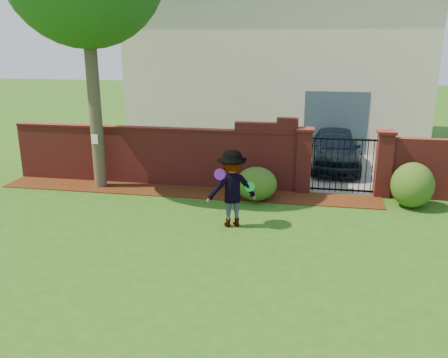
% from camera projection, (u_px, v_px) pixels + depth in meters
% --- Properties ---
extents(ground, '(80.00, 80.00, 0.01)m').
position_uv_depth(ground, '(188.00, 241.00, 10.32)').
color(ground, '#245114').
rests_on(ground, ground).
extents(mulch_bed, '(11.10, 1.08, 0.03)m').
position_uv_depth(mulch_bed, '(185.00, 192.00, 13.63)').
color(mulch_bed, '#38190A').
rests_on(mulch_bed, ground).
extents(brick_wall, '(8.70, 0.31, 2.16)m').
position_uv_depth(brick_wall, '(157.00, 154.00, 14.17)').
color(brick_wall, maroon).
rests_on(brick_wall, ground).
extents(pillar_left, '(0.50, 0.50, 1.88)m').
position_uv_depth(pillar_left, '(304.00, 160.00, 13.41)').
color(pillar_left, maroon).
rests_on(pillar_left, ground).
extents(pillar_right, '(0.50, 0.50, 1.88)m').
position_uv_depth(pillar_right, '(384.00, 163.00, 13.03)').
color(pillar_right, maroon).
rests_on(pillar_right, ground).
extents(iron_gate, '(1.78, 0.03, 1.60)m').
position_uv_depth(iron_gate, '(343.00, 165.00, 13.24)').
color(iron_gate, black).
rests_on(iron_gate, ground).
extents(driveway, '(3.20, 8.00, 0.01)m').
position_uv_depth(driveway, '(335.00, 160.00, 17.26)').
color(driveway, slate).
rests_on(driveway, ground).
extents(house, '(12.40, 6.40, 6.30)m').
position_uv_depth(house, '(277.00, 66.00, 20.55)').
color(house, beige).
rests_on(house, ground).
extents(car, '(1.64, 4.01, 1.36)m').
position_uv_depth(car, '(335.00, 150.00, 15.84)').
color(car, black).
rests_on(car, ground).
extents(paper_notice, '(0.20, 0.01, 0.28)m').
position_uv_depth(paper_notice, '(94.00, 139.00, 13.54)').
color(paper_notice, white).
rests_on(paper_notice, tree).
extents(shrub_left, '(1.13, 1.13, 0.93)m').
position_uv_depth(shrub_left, '(256.00, 184.00, 12.85)').
color(shrub_left, '#214C17').
rests_on(shrub_left, ground).
extents(shrub_middle, '(1.10, 1.10, 1.21)m').
position_uv_depth(shrub_middle, '(412.00, 185.00, 12.27)').
color(shrub_middle, '#214C17').
rests_on(shrub_middle, ground).
extents(shrub_right, '(0.81, 0.81, 0.72)m').
position_uv_depth(shrub_right, '(413.00, 192.00, 12.47)').
color(shrub_right, '#214C17').
rests_on(shrub_right, ground).
extents(man, '(1.36, 1.09, 1.84)m').
position_uv_depth(man, '(232.00, 189.00, 10.92)').
color(man, gray).
rests_on(man, ground).
extents(frisbee_purple, '(0.27, 0.18, 0.26)m').
position_uv_depth(frisbee_purple, '(220.00, 174.00, 10.66)').
color(frisbee_purple, purple).
rests_on(frisbee_purple, man).
extents(frisbee_green, '(0.24, 0.13, 0.24)m').
position_uv_depth(frisbee_green, '(250.00, 187.00, 10.90)').
color(frisbee_green, green).
rests_on(frisbee_green, man).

